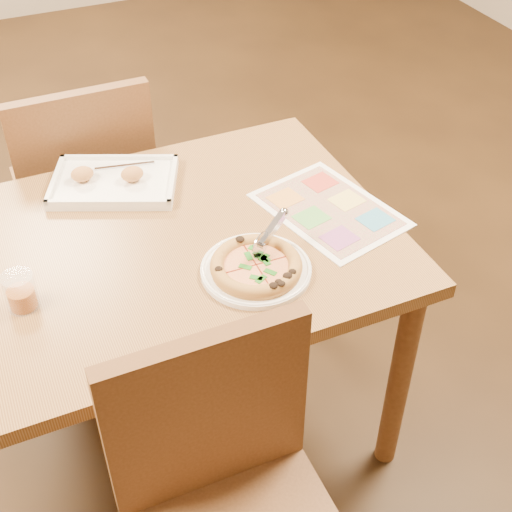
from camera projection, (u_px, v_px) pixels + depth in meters
name	position (u px, v px, depth m)	size (l,w,h in m)	color
dining_table	(137.00, 275.00, 1.80)	(1.30, 0.85, 0.72)	olive
chair_near	(227.00, 485.00, 1.42)	(0.42, 0.42, 0.47)	brown
chair_far	(85.00, 176.00, 2.26)	(0.42, 0.42, 0.47)	brown
plate	(256.00, 270.00, 1.68)	(0.26, 0.26, 0.01)	white
pizza	(256.00, 266.00, 1.66)	(0.22, 0.22, 0.03)	#CA8945
pizza_cutter	(269.00, 233.00, 1.67)	(0.12, 0.08, 0.08)	silver
appetizer_tray	(113.00, 182.00, 1.94)	(0.40, 0.34, 0.06)	white
glass_tumbler	(21.00, 293.00, 1.57)	(0.07, 0.07, 0.09)	#8F400B
menu	(329.00, 209.00, 1.87)	(0.27, 0.37, 0.01)	white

